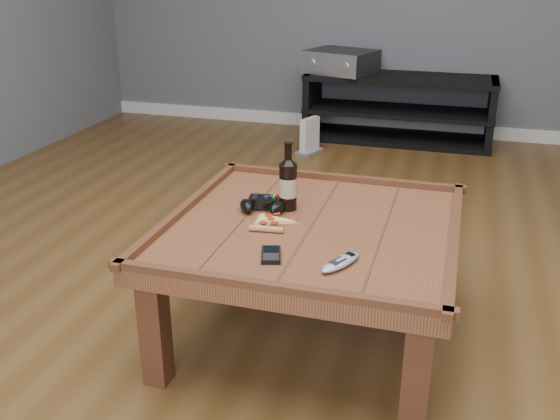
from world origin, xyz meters
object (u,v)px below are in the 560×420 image
(remote_control, at_px, (341,262))
(pizza_slice, at_px, (270,222))
(smartphone, at_px, (271,255))
(media_console, at_px, (398,109))
(game_console, at_px, (310,137))
(av_receiver, at_px, (341,61))
(coffee_table, at_px, (312,240))
(game_controller, at_px, (263,204))
(beer_bottle, at_px, (288,183))

(remote_control, bearing_deg, pizza_slice, 167.84)
(pizza_slice, distance_m, smartphone, 0.26)
(media_console, bearing_deg, game_console, -139.13)
(pizza_slice, xyz_separation_m, smartphone, (0.08, -0.24, -0.00))
(pizza_slice, xyz_separation_m, av_receiver, (-0.31, 2.78, 0.13))
(media_console, bearing_deg, av_receiver, -179.26)
(coffee_table, xyz_separation_m, remote_control, (0.16, -0.28, 0.07))
(remote_control, relative_size, av_receiver, 0.31)
(av_receiver, bearing_deg, media_console, 19.65)
(media_console, relative_size, av_receiver, 2.43)
(game_controller, distance_m, pizza_slice, 0.13)
(smartphone, bearing_deg, game_console, 84.67)
(coffee_table, relative_size, pizza_slice, 4.60)
(coffee_table, distance_m, media_console, 2.75)
(game_console, bearing_deg, av_receiver, 97.32)
(pizza_slice, relative_size, smartphone, 1.80)
(remote_control, bearing_deg, av_receiver, 128.05)
(coffee_table, bearing_deg, av_receiver, 99.35)
(smartphone, xyz_separation_m, game_console, (-0.50, 2.54, -0.34))
(pizza_slice, height_order, smartphone, pizza_slice)
(smartphone, distance_m, remote_control, 0.22)
(game_console, bearing_deg, pizza_slice, -59.09)
(game_controller, relative_size, smartphone, 1.55)
(media_console, bearing_deg, game_controller, -94.44)
(coffee_table, distance_m, beer_bottle, 0.24)
(remote_control, xyz_separation_m, av_receiver, (-0.61, 3.03, 0.12))
(media_console, relative_size, remote_control, 7.86)
(pizza_slice, bearing_deg, smartphone, -78.23)
(smartphone, bearing_deg, game_controller, 95.37)
(media_console, relative_size, pizza_slice, 6.25)
(game_controller, relative_size, remote_control, 1.08)
(coffee_table, height_order, game_console, coffee_table)
(coffee_table, distance_m, smartphone, 0.30)
(coffee_table, bearing_deg, game_console, 104.04)
(game_controller, height_order, remote_control, game_controller)
(pizza_slice, height_order, av_receiver, av_receiver)
(beer_bottle, xyz_separation_m, remote_control, (0.28, -0.40, -0.09))
(smartphone, relative_size, remote_control, 0.70)
(av_receiver, bearing_deg, game_console, -84.29)
(media_console, relative_size, game_controller, 7.26)
(coffee_table, bearing_deg, game_controller, 160.25)
(coffee_table, height_order, beer_bottle, beer_bottle)
(game_controller, xyz_separation_m, game_console, (-0.36, 2.19, -0.36))
(beer_bottle, distance_m, av_receiver, 2.65)
(coffee_table, bearing_deg, pizza_slice, -165.00)
(coffee_table, relative_size, av_receiver, 1.79)
(beer_bottle, distance_m, smartphone, 0.41)
(media_console, relative_size, smartphone, 11.27)
(beer_bottle, bearing_deg, remote_control, -54.84)
(av_receiver, bearing_deg, pizza_slice, -64.77)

